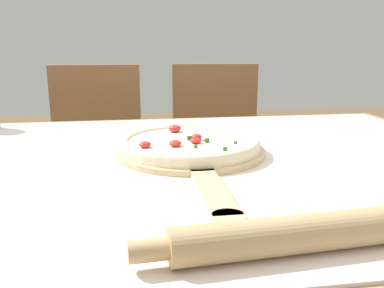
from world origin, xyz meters
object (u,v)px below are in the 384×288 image
object	(u,v)px
pizza	(190,143)
chair_left	(97,156)
chair_right	(217,151)
rolling_pin	(299,234)
pizza_peel	(192,154)

from	to	relation	value
pizza	chair_left	size ratio (longest dim) A/B	0.35
pizza	chair_right	xyz separation A→B (m)	(0.24, 0.82, -0.25)
chair_right	rolling_pin	bearing A→B (deg)	-93.41
pizza	rolling_pin	world-z (taller)	pizza
chair_left	rolling_pin	bearing A→B (deg)	-73.83
rolling_pin	chair_right	distance (m)	1.31
pizza_peel	chair_left	size ratio (longest dim) A/B	0.63
pizza	chair_right	distance (m)	0.89
pizza	rolling_pin	size ratio (longest dim) A/B	0.78
pizza	rolling_pin	xyz separation A→B (m)	(0.06, -0.46, -0.00)
pizza_peel	pizza	xyz separation A→B (m)	(-0.00, 0.03, 0.02)
rolling_pin	chair_right	size ratio (longest dim) A/B	0.45
pizza_peel	chair_right	bearing A→B (deg)	74.25
pizza	chair_left	xyz separation A→B (m)	(-0.28, 0.82, -0.25)
pizza	rolling_pin	distance (m)	0.46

